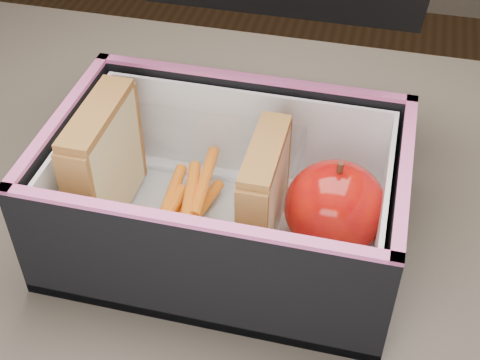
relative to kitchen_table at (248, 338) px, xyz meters
name	(u,v)px	position (x,y,z in m)	size (l,w,h in m)	color
kitchen_table	(248,338)	(0.00, 0.00, 0.00)	(1.20, 0.80, 0.75)	#51463E
lunch_bag	(227,184)	(-0.03, 0.04, 0.15)	(0.29, 0.32, 0.25)	black
plastic_tub	(184,193)	(-0.07, 0.03, 0.14)	(0.19, 0.13, 0.08)	white
sandwich_left	(105,163)	(-0.13, 0.03, 0.16)	(0.03, 0.10, 0.11)	#D6C188
sandwich_right	(264,194)	(0.00, 0.03, 0.16)	(0.02, 0.09, 0.10)	#D6C188
carrot_sticks	(182,214)	(-0.07, 0.03, 0.12)	(0.05, 0.15, 0.03)	orange
paper_napkin	(328,245)	(0.06, 0.03, 0.11)	(0.08, 0.08, 0.01)	white
red_apple	(335,208)	(0.06, 0.04, 0.15)	(0.09, 0.09, 0.09)	#90030C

